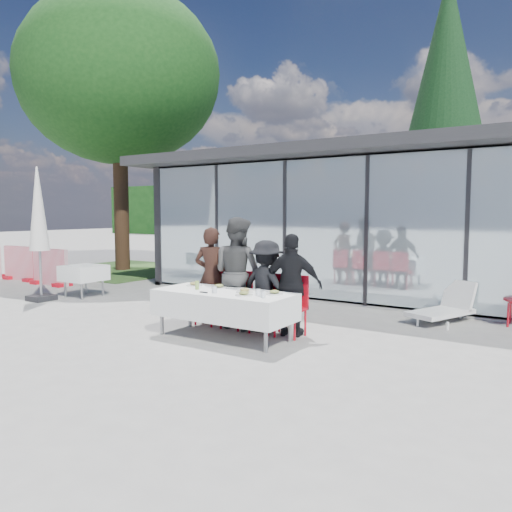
{
  "coord_description": "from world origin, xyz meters",
  "views": [
    {
      "loc": [
        4.72,
        -5.87,
        1.99
      ],
      "look_at": [
        0.13,
        1.2,
        1.25
      ],
      "focal_mm": 35.0,
      "sensor_mm": 36.0,
      "label": 1
    }
  ],
  "objects_px": {
    "plate_d": "(274,293)",
    "plate_b": "(219,287)",
    "market_umbrella": "(38,216)",
    "deciduous_tree": "(118,78)",
    "diner_chair_b": "(238,296)",
    "diner_chair_d": "(293,303)",
    "plate_c": "(245,291)",
    "diner_b": "(237,273)",
    "diner_a": "(212,276)",
    "spare_table_left": "(84,273)",
    "lounger": "(446,307)",
    "diner_c": "(266,286)",
    "juice_bottle": "(197,285)",
    "diner_chair_c": "(267,300)",
    "dining_table": "(224,305)",
    "plate_a": "(194,284)",
    "folded_eyeglasses": "(204,292)",
    "plate_extra": "(244,294)",
    "conifer_tree": "(446,100)",
    "diner_d": "(292,285)",
    "diner_chair_a": "(213,294)"
  },
  "relations": [
    {
      "from": "plate_d",
      "to": "plate_b",
      "type": "bearing_deg",
      "value": 178.0
    },
    {
      "from": "market_umbrella",
      "to": "deciduous_tree",
      "type": "height_order",
      "value": "deciduous_tree"
    },
    {
      "from": "diner_chair_b",
      "to": "diner_chair_d",
      "type": "relative_size",
      "value": 1.0
    },
    {
      "from": "plate_c",
      "to": "diner_b",
      "type": "bearing_deg",
      "value": 132.68
    },
    {
      "from": "diner_a",
      "to": "spare_table_left",
      "type": "relative_size",
      "value": 2.01
    },
    {
      "from": "diner_chair_d",
      "to": "lounger",
      "type": "bearing_deg",
      "value": 53.09
    },
    {
      "from": "diner_c",
      "to": "plate_c",
      "type": "relative_size",
      "value": 5.77
    },
    {
      "from": "plate_d",
      "to": "juice_bottle",
      "type": "xyz_separation_m",
      "value": [
        -1.29,
        -0.27,
        0.05
      ]
    },
    {
      "from": "diner_chair_d",
      "to": "diner_a",
      "type": "bearing_deg",
      "value": -179.02
    },
    {
      "from": "diner_b",
      "to": "plate_b",
      "type": "height_order",
      "value": "diner_b"
    },
    {
      "from": "diner_chair_c",
      "to": "plate_c",
      "type": "distance_m",
      "value": 0.7
    },
    {
      "from": "diner_b",
      "to": "plate_b",
      "type": "relative_size",
      "value": 7.19
    },
    {
      "from": "market_umbrella",
      "to": "deciduous_tree",
      "type": "xyz_separation_m",
      "value": [
        -3.07,
        5.17,
        4.58
      ]
    },
    {
      "from": "dining_table",
      "to": "deciduous_tree",
      "type": "xyz_separation_m",
      "value": [
        -8.57,
        5.65,
        5.94
      ]
    },
    {
      "from": "plate_a",
      "to": "juice_bottle",
      "type": "height_order",
      "value": "juice_bottle"
    },
    {
      "from": "plate_b",
      "to": "diner_chair_c",
      "type": "bearing_deg",
      "value": 41.21
    },
    {
      "from": "deciduous_tree",
      "to": "diner_chair_c",
      "type": "bearing_deg",
      "value": -28.79
    },
    {
      "from": "folded_eyeglasses",
      "to": "deciduous_tree",
      "type": "bearing_deg",
      "value": 144.76
    },
    {
      "from": "plate_extra",
      "to": "deciduous_tree",
      "type": "xyz_separation_m",
      "value": [
        -9.07,
        5.81,
        5.71
      ]
    },
    {
      "from": "diner_chair_d",
      "to": "plate_a",
      "type": "bearing_deg",
      "value": -161.07
    },
    {
      "from": "dining_table",
      "to": "conifer_tree",
      "type": "xyz_separation_m",
      "value": [
        0.43,
        12.65,
        5.45
      ]
    },
    {
      "from": "diner_chair_d",
      "to": "folded_eyeglasses",
      "type": "height_order",
      "value": "diner_chair_d"
    },
    {
      "from": "juice_bottle",
      "to": "plate_d",
      "type": "bearing_deg",
      "value": 11.81
    },
    {
      "from": "diner_chair_c",
      "to": "folded_eyeglasses",
      "type": "distance_m",
      "value": 1.18
    },
    {
      "from": "spare_table_left",
      "to": "market_umbrella",
      "type": "bearing_deg",
      "value": -112.15
    },
    {
      "from": "diner_a",
      "to": "diner_c",
      "type": "height_order",
      "value": "diner_a"
    },
    {
      "from": "diner_d",
      "to": "deciduous_tree",
      "type": "height_order",
      "value": "deciduous_tree"
    },
    {
      "from": "plate_c",
      "to": "conifer_tree",
      "type": "relative_size",
      "value": 0.03
    },
    {
      "from": "diner_d",
      "to": "plate_a",
      "type": "bearing_deg",
      "value": 3.29
    },
    {
      "from": "plate_b",
      "to": "lounger",
      "type": "distance_m",
      "value": 4.21
    },
    {
      "from": "deciduous_tree",
      "to": "diner_d",
      "type": "bearing_deg",
      "value": -27.65
    },
    {
      "from": "diner_c",
      "to": "diner_chair_d",
      "type": "height_order",
      "value": "diner_c"
    },
    {
      "from": "diner_chair_b",
      "to": "lounger",
      "type": "height_order",
      "value": "diner_chair_b"
    },
    {
      "from": "diner_chair_c",
      "to": "diner_chair_d",
      "type": "relative_size",
      "value": 1.0
    },
    {
      "from": "conifer_tree",
      "to": "plate_d",
      "type": "bearing_deg",
      "value": -88.2
    },
    {
      "from": "diner_a",
      "to": "deciduous_tree",
      "type": "height_order",
      "value": "deciduous_tree"
    },
    {
      "from": "diner_chair_a",
      "to": "lounger",
      "type": "bearing_deg",
      "value": 35.15
    },
    {
      "from": "diner_chair_c",
      "to": "folded_eyeglasses",
      "type": "relative_size",
      "value": 6.96
    },
    {
      "from": "diner_chair_a",
      "to": "plate_d",
      "type": "distance_m",
      "value": 1.74
    },
    {
      "from": "lounger",
      "to": "deciduous_tree",
      "type": "xyz_separation_m",
      "value": [
        -11.24,
        2.45,
        6.22
      ]
    },
    {
      "from": "diner_d",
      "to": "plate_b",
      "type": "bearing_deg",
      "value": 9.92
    },
    {
      "from": "spare_table_left",
      "to": "diner_c",
      "type": "bearing_deg",
      "value": -6.64
    },
    {
      "from": "diner_d",
      "to": "deciduous_tree",
      "type": "distance_m",
      "value": 12.02
    },
    {
      "from": "diner_b",
      "to": "spare_table_left",
      "type": "distance_m",
      "value": 4.95
    },
    {
      "from": "diner_b",
      "to": "plate_extra",
      "type": "xyz_separation_m",
      "value": [
        0.74,
        -0.88,
        -0.18
      ]
    },
    {
      "from": "diner_chair_c",
      "to": "deciduous_tree",
      "type": "distance_m",
      "value": 11.78
    },
    {
      "from": "diner_c",
      "to": "plate_d",
      "type": "xyz_separation_m",
      "value": [
        0.48,
        -0.54,
        0.01
      ]
    },
    {
      "from": "diner_chair_a",
      "to": "plate_extra",
      "type": "bearing_deg",
      "value": -34.88
    },
    {
      "from": "dining_table",
      "to": "diner_c",
      "type": "distance_m",
      "value": 0.83
    },
    {
      "from": "plate_b",
      "to": "market_umbrella",
      "type": "relative_size",
      "value": 0.09
    }
  ]
}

